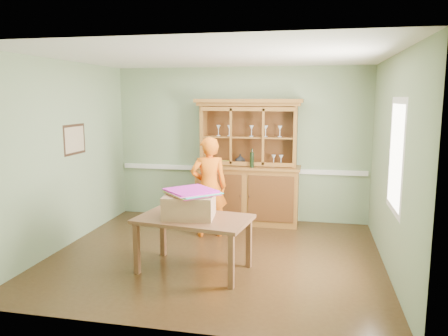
% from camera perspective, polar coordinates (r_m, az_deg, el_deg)
% --- Properties ---
extents(floor, '(4.50, 4.50, 0.00)m').
position_cam_1_polar(floor, '(6.18, -1.15, -11.41)').
color(floor, '#412A15').
rests_on(floor, ground).
extents(ceiling, '(4.50, 4.50, 0.00)m').
position_cam_1_polar(ceiling, '(5.81, -1.24, 14.40)').
color(ceiling, white).
rests_on(ceiling, wall_back).
extents(wall_back, '(4.50, 0.00, 4.50)m').
position_cam_1_polar(wall_back, '(7.79, 2.13, 3.12)').
color(wall_back, gray).
rests_on(wall_back, floor).
extents(wall_left, '(0.00, 4.00, 4.00)m').
position_cam_1_polar(wall_left, '(6.71, -20.27, 1.58)').
color(wall_left, gray).
rests_on(wall_left, floor).
extents(wall_right, '(0.00, 4.00, 4.00)m').
position_cam_1_polar(wall_right, '(5.77, 21.13, 0.37)').
color(wall_right, gray).
rests_on(wall_right, floor).
extents(wall_front, '(4.50, 0.00, 4.50)m').
position_cam_1_polar(wall_front, '(3.95, -7.75, -2.93)').
color(wall_front, gray).
rests_on(wall_front, floor).
extents(chair_rail, '(4.41, 0.05, 0.08)m').
position_cam_1_polar(chair_rail, '(7.82, 2.07, -0.18)').
color(chair_rail, white).
rests_on(chair_rail, wall_back).
extents(framed_map, '(0.03, 0.60, 0.46)m').
position_cam_1_polar(framed_map, '(6.93, -18.90, 3.54)').
color(framed_map, '#352015').
rests_on(framed_map, wall_left).
extents(window_panel, '(0.03, 0.96, 1.36)m').
position_cam_1_polar(window_panel, '(5.45, 21.50, 1.46)').
color(window_panel, white).
rests_on(window_panel, wall_right).
extents(china_hutch, '(1.83, 0.60, 2.15)m').
position_cam_1_polar(china_hutch, '(7.61, 3.11, -1.56)').
color(china_hutch, '#925927').
rests_on(china_hutch, floor).
extents(dining_table, '(1.50, 1.03, 0.69)m').
position_cam_1_polar(dining_table, '(5.52, -3.99, -7.26)').
color(dining_table, brown).
rests_on(dining_table, floor).
extents(cardboard_box, '(0.66, 0.55, 0.28)m').
position_cam_1_polar(cardboard_box, '(5.46, -4.57, -5.00)').
color(cardboard_box, '#AA7958').
rests_on(cardboard_box, dining_table).
extents(kite_stack, '(0.75, 0.75, 0.06)m').
position_cam_1_polar(kite_stack, '(5.44, -4.15, -3.16)').
color(kite_stack, '#CD1F85').
rests_on(kite_stack, cardboard_box).
extents(person, '(0.67, 0.55, 1.58)m').
position_cam_1_polar(person, '(6.84, -1.99, -2.49)').
color(person, orange).
rests_on(person, floor).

